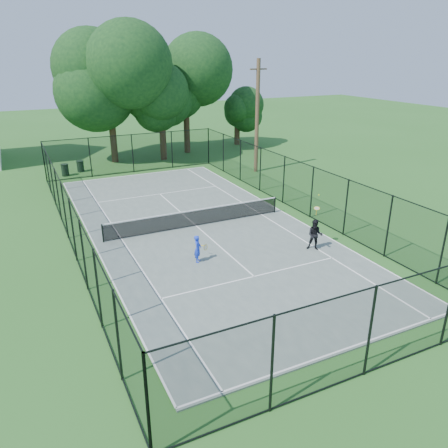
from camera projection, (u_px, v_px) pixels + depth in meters
name	position (u px, v px, depth m)	size (l,w,h in m)	color
ground	(196.00, 227.00, 23.81)	(120.00, 120.00, 0.00)	#285E20
tennis_court	(196.00, 226.00, 23.80)	(11.00, 24.00, 0.06)	#56665F
tennis_net	(196.00, 217.00, 23.60)	(10.08, 0.08, 0.95)	black
fence	(196.00, 201.00, 23.26)	(13.10, 26.10, 3.00)	black
tree_near_left	(109.00, 88.00, 35.72)	(7.64, 7.64, 9.96)	#332114
tree_near_mid	(161.00, 107.00, 37.16)	(5.66, 5.66, 7.40)	#332114
tree_near_right	(186.00, 88.00, 39.45)	(6.68, 6.68, 9.22)	#332114
tree_far_right	(237.00, 114.00, 44.02)	(3.80, 3.80, 5.02)	#332114
trash_bin_left	(65.00, 170.00, 33.47)	(0.58, 0.58, 0.92)	black
trash_bin_right	(80.00, 166.00, 34.65)	(0.58, 0.58, 0.88)	black
utility_pole	(257.00, 116.00, 33.34)	(1.40, 0.30, 8.49)	#4C3823
player_blue	(198.00, 249.00, 19.53)	(0.84, 0.55, 1.27)	blue
player_black	(315.00, 235.00, 20.68)	(0.93, 0.94, 2.63)	black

